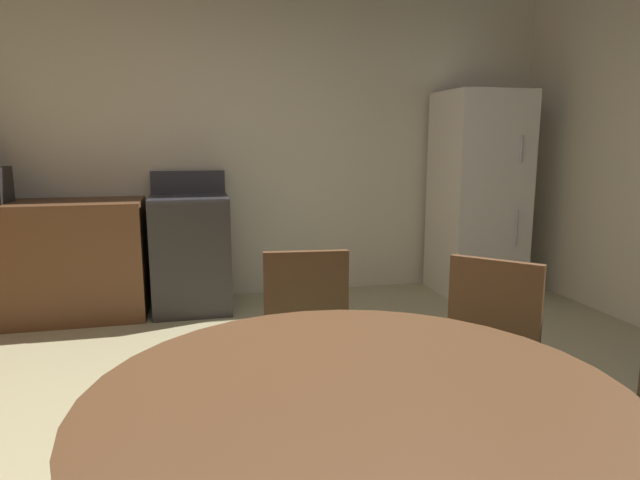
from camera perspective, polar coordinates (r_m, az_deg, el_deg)
The scene contains 7 objects.
wall_back at distance 4.81m, azimuth -7.95°, elevation 10.28°, with size 5.71×0.12×2.70m, color beige.
kitchen_counter at distance 4.65m, azimuth -28.38°, elevation -2.05°, with size 1.72×0.60×0.90m, color brown.
oven_range at distance 4.48m, azimuth -13.30°, elevation -1.26°, with size 0.60×0.60×1.10m.
refrigerator at distance 5.01m, azimuth 16.12°, elevation 4.59°, with size 0.68×0.68×1.76m.
dining_table at distance 1.42m, azimuth 3.99°, elevation -21.25°, with size 1.32×1.32×0.76m.
chair_north at distance 2.40m, azimuth -1.13°, elevation -10.35°, with size 0.44×0.44×0.87m.
chair_northeast at distance 2.35m, azimuth 16.70°, elevation -11.30°, with size 0.57×0.57×0.87m.
Camera 1 is at (-0.46, -1.93, 1.35)m, focal length 30.69 mm.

